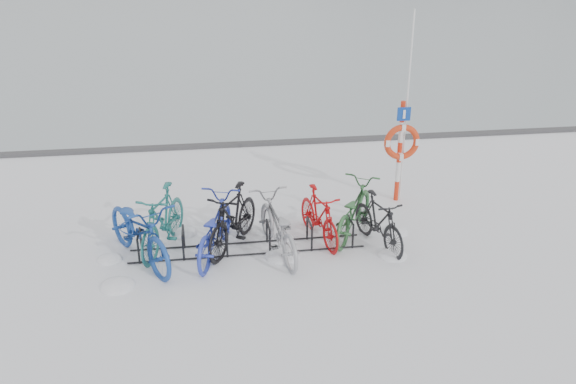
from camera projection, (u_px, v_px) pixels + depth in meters
name	position (u px, v px, depth m)	size (l,w,h in m)	color
ground	(248.00, 249.00, 9.68)	(900.00, 900.00, 0.00)	white
quay_edge	(229.00, 145.00, 15.05)	(400.00, 0.25, 0.10)	#3F3F42
bike_rack	(248.00, 240.00, 9.61)	(4.00, 0.48, 0.46)	black
lifebuoy_station	(402.00, 142.00, 11.15)	(0.73, 0.22, 3.80)	red
bike_0	(139.00, 228.00, 9.12)	(0.76, 2.20, 1.15)	#1A4193
bike_1	(163.00, 218.00, 9.54)	(0.53, 1.86, 1.12)	#1D6562
bike_2	(214.00, 226.00, 9.37)	(0.68, 1.95, 1.02)	#293AAF
bike_3	(233.00, 217.00, 9.59)	(0.52, 1.85, 1.11)	black
bike_4	(277.00, 225.00, 9.40)	(0.68, 1.95, 1.02)	#93949A
bike_5	(319.00, 214.00, 9.86)	(0.46, 1.62, 0.98)	#B60C0E
bike_6	(353.00, 208.00, 10.08)	(0.66, 1.89, 0.99)	#2E6134
bike_7	(379.00, 220.00, 9.67)	(0.45, 1.59, 0.96)	black
snow_drifts	(262.00, 252.00, 9.60)	(5.48, 2.19, 0.21)	white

